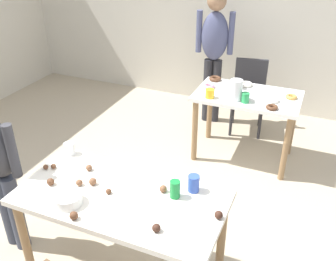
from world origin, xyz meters
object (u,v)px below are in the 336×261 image
at_px(chair_far_table, 249,91).
at_px(person_adult_far, 214,47).
at_px(mixing_bowl, 68,199).
at_px(dining_table_near, 122,207).
at_px(dining_table_far, 247,105).
at_px(soda_can, 175,189).
at_px(pitcher_far, 236,90).

xyz_separation_m(chair_far_table, person_adult_far, (-0.48, 0.03, 0.49)).
bearing_deg(mixing_bowl, dining_table_near, 37.03).
bearing_deg(person_adult_far, dining_table_far, -50.35).
height_order(soda_can, pitcher_far, pitcher_far).
relative_size(dining_table_far, pitcher_far, 5.04).
bearing_deg(dining_table_near, dining_table_far, 78.18).
height_order(dining_table_far, person_adult_far, person_adult_far).
height_order(dining_table_near, soda_can, soda_can).
relative_size(dining_table_near, person_adult_far, 0.84).
distance_m(dining_table_far, mixing_bowl, 2.24).
bearing_deg(mixing_bowl, soda_can, 28.41).
bearing_deg(pitcher_far, dining_table_near, -100.24).
relative_size(person_adult_far, soda_can, 13.30).
bearing_deg(soda_can, dining_table_far, 87.66).
relative_size(person_adult_far, pitcher_far, 7.72).
height_order(chair_far_table, pitcher_far, pitcher_far).
bearing_deg(dining_table_near, chair_far_table, 83.60).
height_order(dining_table_far, chair_far_table, chair_far_table).
height_order(dining_table_near, chair_far_table, chair_far_table).
bearing_deg(dining_table_far, soda_can, -92.34).
relative_size(soda_can, pitcher_far, 0.58).
distance_m(dining_table_far, soda_can, 1.82).
bearing_deg(pitcher_far, soda_can, -89.50).
bearing_deg(mixing_bowl, pitcher_far, 73.43).
bearing_deg(dining_table_far, person_adult_far, 129.65).
distance_m(dining_table_far, person_adult_far, 0.99).
distance_m(dining_table_near, soda_can, 0.39).
relative_size(dining_table_near, chair_far_table, 1.57).
height_order(chair_far_table, person_adult_far, person_adult_far).
height_order(dining_table_near, pitcher_far, pitcher_far).
bearing_deg(chair_far_table, pitcher_far, -88.43).
bearing_deg(person_adult_far, pitcher_far, -60.72).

